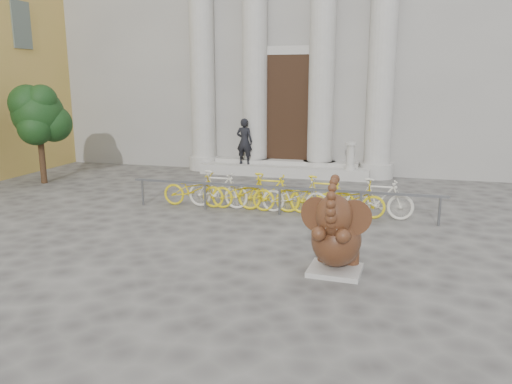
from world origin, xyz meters
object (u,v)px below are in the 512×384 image
(elephant_statue, at_px, (336,237))
(pedestrian, at_px, (244,141))
(bike_rack, at_px, (281,193))
(tree, at_px, (39,115))

(elephant_statue, bearing_deg, pedestrian, 119.14)
(bike_rack, bearing_deg, elephant_statue, -64.64)
(elephant_statue, distance_m, bike_rack, 4.24)
(tree, bearing_deg, elephant_statue, -27.99)
(pedestrian, bearing_deg, elephant_statue, 120.88)
(elephant_statue, distance_m, tree, 11.60)
(pedestrian, bearing_deg, bike_rack, 121.32)
(bike_rack, bearing_deg, tree, 169.38)
(elephant_statue, distance_m, pedestrian, 9.79)
(bike_rack, height_order, tree, tree)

